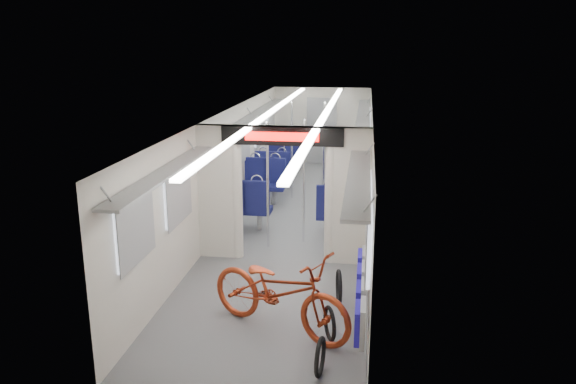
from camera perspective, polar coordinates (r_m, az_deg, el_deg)
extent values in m
plane|color=#515456|center=(11.63, 0.96, -3.13)|extent=(12.00, 12.00, 0.00)
cube|color=beige|center=(11.59, -6.16, 2.61)|extent=(0.02, 12.00, 2.30)
cube|color=beige|center=(11.25, 8.34, 2.15)|extent=(0.02, 12.00, 2.30)
cube|color=beige|center=(17.20, 3.44, 6.75)|extent=(2.90, 0.02, 2.30)
cube|color=beige|center=(5.71, -6.51, -10.80)|extent=(2.90, 0.02, 2.30)
cube|color=silver|center=(11.13, 1.01, 8.19)|extent=(2.90, 12.00, 0.02)
cube|color=white|center=(11.21, -1.81, 8.08)|extent=(0.12, 11.40, 0.04)
cube|color=white|center=(11.08, 3.86, 7.97)|extent=(0.12, 11.40, 0.04)
cube|color=beige|center=(9.67, -7.11, -0.86)|extent=(0.65, 0.18, 2.00)
cube|color=beige|center=(9.35, 6.34, -1.38)|extent=(0.65, 0.18, 2.00)
cube|color=beige|center=(9.19, -0.52, 5.78)|extent=(2.90, 0.18, 0.30)
cylinder|color=beige|center=(9.59, -5.24, -0.93)|extent=(0.20, 0.20, 2.00)
cylinder|color=beige|center=(9.36, 4.35, -1.31)|extent=(0.20, 0.20, 2.00)
cube|color=black|center=(9.08, -0.62, 5.67)|extent=(2.00, 0.03, 0.30)
cube|color=#FF0C07|center=(9.06, -0.65, 5.64)|extent=(1.20, 0.02, 0.14)
cube|color=silver|center=(7.12, -15.33, -3.78)|extent=(0.04, 1.00, 0.75)
cube|color=silver|center=(6.56, 8.23, -5.00)|extent=(0.04, 1.00, 0.75)
cube|color=silver|center=(8.54, -11.18, -0.38)|extent=(0.04, 1.00, 0.75)
cube|color=silver|center=(8.08, 8.23, -1.13)|extent=(0.04, 1.00, 0.75)
cube|color=silver|center=(11.05, -6.67, 3.31)|extent=(0.04, 1.00, 0.75)
cube|color=silver|center=(10.70, 8.23, 2.87)|extent=(0.04, 1.00, 0.75)
cube|color=silver|center=(12.87, -4.56, 5.03)|extent=(0.04, 1.00, 0.75)
cube|color=silver|center=(12.57, 8.24, 4.68)|extent=(0.04, 1.00, 0.75)
cube|color=silver|center=(14.70, -2.96, 6.32)|extent=(0.04, 1.00, 0.75)
cube|color=silver|center=(14.44, 8.24, 6.02)|extent=(0.04, 1.00, 0.75)
cube|color=silver|center=(16.45, -1.78, 7.27)|extent=(0.04, 1.00, 0.75)
cube|color=silver|center=(16.22, 8.24, 7.01)|extent=(0.04, 1.00, 0.75)
cube|color=gray|center=(7.63, -12.25, 1.97)|extent=(0.30, 3.60, 0.04)
cube|color=gray|center=(7.17, 7.20, 1.37)|extent=(0.30, 3.60, 0.04)
cube|color=gray|center=(13.33, -3.41, 7.79)|extent=(0.30, 7.60, 0.04)
cube|color=gray|center=(13.08, 7.66, 7.54)|extent=(0.30, 7.60, 0.04)
cube|color=gray|center=(17.16, 3.42, 6.22)|extent=(0.90, 0.05, 2.00)
imported|color=#9C3216|center=(7.26, -0.85, -10.04)|extent=(2.21, 1.61, 1.11)
cube|color=gray|center=(6.50, 7.59, -13.09)|extent=(0.06, 0.42, 0.48)
cube|color=#1E109A|center=(6.50, 7.05, -13.07)|extent=(0.06, 0.39, 0.40)
cube|color=gray|center=(6.99, 7.64, -10.97)|extent=(0.06, 0.42, 0.48)
cube|color=#1E109A|center=(6.99, 7.14, -10.95)|extent=(0.06, 0.39, 0.40)
cube|color=gray|center=(7.49, 7.69, -9.13)|extent=(0.06, 0.42, 0.48)
cube|color=#1E109A|center=(7.49, 7.22, -9.12)|extent=(0.06, 0.39, 0.40)
cube|color=gray|center=(7.99, 7.72, -7.53)|extent=(0.06, 0.42, 0.48)
cube|color=#1E109A|center=(7.99, 7.29, -7.51)|extent=(0.06, 0.39, 0.40)
torus|color=black|center=(6.54, 3.28, -16.58)|extent=(0.11, 0.47, 0.46)
torus|color=black|center=(7.22, 4.25, -13.35)|extent=(0.20, 0.44, 0.45)
torus|color=black|center=(8.14, 5.19, -9.73)|extent=(0.13, 0.51, 0.50)
cube|color=#0E103F|center=(11.11, -2.96, -1.86)|extent=(0.49, 0.45, 0.10)
cylinder|color=gray|center=(11.18, -2.94, -2.97)|extent=(0.10, 0.10, 0.35)
cube|color=#0E103F|center=(10.84, -3.16, -0.39)|extent=(0.49, 0.09, 0.59)
torus|color=silver|center=(10.77, -3.19, 1.13)|extent=(0.24, 0.03, 0.24)
cube|color=#0E103F|center=(12.85, -1.42, 0.50)|extent=(0.49, 0.45, 0.10)
cylinder|color=gray|center=(12.91, -1.42, -0.47)|extent=(0.10, 0.10, 0.35)
cube|color=#0E103F|center=(12.94, -1.30, 2.19)|extent=(0.49, 0.09, 0.59)
torus|color=silver|center=(12.88, -1.31, 3.47)|extent=(0.24, 0.03, 0.24)
cube|color=#0E103F|center=(11.21, -5.32, -1.76)|extent=(0.49, 0.45, 0.10)
cylinder|color=gray|center=(11.27, -5.29, -2.86)|extent=(0.10, 0.10, 0.35)
cube|color=#0E103F|center=(10.94, -5.58, -0.30)|extent=(0.49, 0.09, 0.59)
torus|color=silver|center=(10.87, -5.62, 1.21)|extent=(0.24, 0.03, 0.24)
cube|color=#0E103F|center=(12.93, -3.48, 0.57)|extent=(0.49, 0.45, 0.10)
cylinder|color=gray|center=(12.99, -3.46, -0.39)|extent=(0.10, 0.10, 0.35)
cube|color=#0E103F|center=(13.03, -3.34, 2.25)|extent=(0.49, 0.09, 0.59)
torus|color=silver|center=(12.96, -3.36, 3.53)|extent=(0.24, 0.03, 0.24)
cube|color=#0E103F|center=(10.82, 4.22, -2.36)|extent=(0.48, 0.45, 0.10)
cylinder|color=gray|center=(10.89, 4.20, -3.49)|extent=(0.10, 0.10, 0.35)
cube|color=#0E103F|center=(10.55, 4.19, -0.88)|extent=(0.48, 0.08, 0.58)
torus|color=silver|center=(10.47, 4.22, 0.66)|extent=(0.24, 0.03, 0.24)
cube|color=#0E103F|center=(12.55, 4.78, 0.09)|extent=(0.48, 0.45, 0.10)
cylinder|color=gray|center=(12.61, 4.76, -0.90)|extent=(0.10, 0.10, 0.35)
cube|color=#0E103F|center=(12.64, 4.86, 1.80)|extent=(0.48, 0.08, 0.58)
torus|color=silver|center=(12.58, 4.89, 3.09)|extent=(0.24, 0.03, 0.24)
cube|color=#0E103F|center=(10.80, 6.71, -2.45)|extent=(0.48, 0.45, 0.10)
cylinder|color=gray|center=(10.87, 6.67, -3.58)|extent=(0.10, 0.10, 0.35)
cube|color=#0E103F|center=(10.53, 6.74, -0.97)|extent=(0.48, 0.08, 0.58)
torus|color=silver|center=(10.46, 6.79, 0.57)|extent=(0.24, 0.03, 0.24)
cube|color=#0E103F|center=(12.53, 6.92, 0.01)|extent=(0.48, 0.45, 0.10)
cylinder|color=gray|center=(12.59, 6.89, -0.98)|extent=(0.10, 0.10, 0.35)
cube|color=#0E103F|center=(12.63, 6.99, 1.72)|extent=(0.48, 0.08, 0.58)
torus|color=silver|center=(12.56, 7.03, 3.01)|extent=(0.24, 0.03, 0.24)
cube|color=#0E103F|center=(14.19, -0.51, 1.90)|extent=(0.44, 0.41, 0.10)
cylinder|color=gray|center=(14.24, -0.51, 1.02)|extent=(0.10, 0.10, 0.35)
cube|color=#0E103F|center=(13.96, -0.61, 3.02)|extent=(0.44, 0.08, 0.54)
torus|color=silver|center=(13.91, -0.61, 4.11)|extent=(0.22, 0.03, 0.22)
cube|color=#0E103F|center=(15.80, 0.38, 3.27)|extent=(0.44, 0.41, 0.10)
cylinder|color=gray|center=(15.85, 0.38, 2.47)|extent=(0.10, 0.10, 0.35)
cube|color=#0E103F|center=(15.90, 0.46, 4.51)|extent=(0.44, 0.08, 0.54)
torus|color=silver|center=(15.85, 0.46, 5.47)|extent=(0.22, 0.03, 0.22)
cube|color=#0E103F|center=(14.26, -2.38, 1.96)|extent=(0.44, 0.41, 0.10)
cylinder|color=gray|center=(14.32, -2.37, 1.08)|extent=(0.10, 0.10, 0.35)
cube|color=#0E103F|center=(14.04, -2.51, 3.08)|extent=(0.44, 0.08, 0.54)
torus|color=silver|center=(13.98, -2.52, 4.16)|extent=(0.22, 0.03, 0.22)
cube|color=#0E103F|center=(15.87, -1.30, 3.31)|extent=(0.44, 0.41, 0.10)
cylinder|color=gray|center=(15.91, -1.30, 2.52)|extent=(0.10, 0.10, 0.35)
cube|color=#0E103F|center=(15.97, -1.21, 4.56)|extent=(0.44, 0.08, 0.54)
torus|color=silver|center=(15.92, -1.22, 5.51)|extent=(0.22, 0.03, 0.22)
cube|color=#0E103F|center=(13.84, 5.10, 1.50)|extent=(0.42, 0.39, 0.10)
cylinder|color=gray|center=(13.89, 5.08, 0.60)|extent=(0.10, 0.10, 0.35)
cube|color=#0E103F|center=(13.61, 5.09, 2.60)|extent=(0.42, 0.07, 0.51)
torus|color=silver|center=(13.56, 5.12, 3.66)|extent=(0.21, 0.03, 0.21)
cube|color=#0E103F|center=(15.39, 5.41, 2.87)|extent=(0.42, 0.39, 0.10)
cylinder|color=gray|center=(15.43, 5.39, 2.06)|extent=(0.10, 0.10, 0.35)
cube|color=#0E103F|center=(15.48, 5.47, 4.11)|extent=(0.42, 0.07, 0.51)
torus|color=silver|center=(15.43, 5.49, 5.05)|extent=(0.21, 0.03, 0.21)
cube|color=#0E103F|center=(13.82, 7.05, 1.43)|extent=(0.42, 0.39, 0.10)
cylinder|color=gray|center=(13.88, 7.02, 0.53)|extent=(0.10, 0.10, 0.35)
cube|color=#0E103F|center=(13.60, 7.07, 2.53)|extent=(0.42, 0.07, 0.51)
torus|color=silver|center=(13.55, 7.11, 3.59)|extent=(0.21, 0.03, 0.21)
cube|color=#0E103F|center=(15.37, 7.16, 2.81)|extent=(0.42, 0.39, 0.10)
cylinder|color=gray|center=(15.42, 7.14, 2.00)|extent=(0.10, 0.10, 0.35)
cube|color=#0E103F|center=(15.47, 7.21, 4.05)|extent=(0.42, 0.07, 0.51)
torus|color=silver|center=(15.42, 7.24, 4.99)|extent=(0.21, 0.03, 0.21)
cylinder|color=silver|center=(9.97, -2.08, 0.63)|extent=(0.04, 0.04, 2.30)
cylinder|color=silver|center=(10.23, 1.62, 1.02)|extent=(0.04, 0.04, 2.30)
cylinder|color=silver|center=(13.20, 0.40, 4.23)|extent=(0.05, 0.05, 2.30)
cylinder|color=silver|center=(13.10, 3.64, 4.11)|extent=(0.05, 0.05, 2.30)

